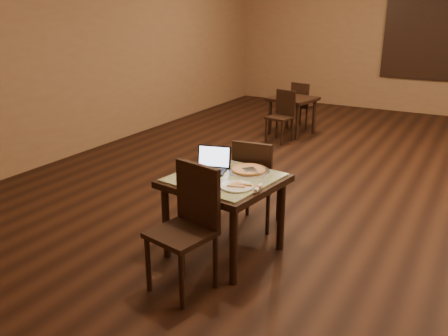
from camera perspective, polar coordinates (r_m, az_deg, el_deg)
The scene contains 17 objects.
ground at distance 6.42m, azimuth 13.99°, elevation -1.77°, with size 10.00×10.00×0.00m, color black.
wall_back at distance 10.96m, azimuth 22.22°, elevation 13.96°, with size 8.00×0.02×3.00m, color #886345.
wall_left at distance 8.06m, azimuth -14.22°, elevation 13.38°, with size 0.02×10.00×3.00m, color #886345.
mural at distance 10.85m, azimuth 24.89°, elevation 13.84°, with size 2.34×0.05×1.64m.
tiled_table at distance 4.28m, azimuth 0.06°, elevation -2.35°, with size 1.03×1.03×0.76m.
chair_main_near at distance 3.82m, azimuth -4.26°, elevation -6.35°, with size 0.53×0.53×1.04m.
chair_main_far at distance 4.83m, azimuth 3.76°, elevation -1.38°, with size 0.45×0.45×0.95m.
laptop at distance 4.40m, azimuth -1.56°, elevation 0.47°, with size 0.36×0.33×0.22m.
plate at distance 3.99m, azimuth 1.53°, elevation -2.25°, with size 0.28×0.28×0.02m, color white.
pizza_slice at distance 3.99m, azimuth 1.53°, elevation -2.06°, with size 0.18×0.18×0.02m, color beige, non-canonical shape.
pizza_pan at distance 4.39m, azimuth 2.97°, elevation -0.33°, with size 0.40×0.40×0.01m, color silver.
pizza_whole at distance 4.38m, azimuth 2.97°, elevation -0.16°, with size 0.32×0.32×0.02m.
spatula at distance 4.35m, azimuth 3.09°, elevation -0.16°, with size 0.11×0.27×0.01m, color silver.
napkin_roll at distance 3.95m, azimuth 4.11°, elevation -2.41°, with size 0.06×0.16×0.04m.
other_table_b at distance 8.57m, azimuth 8.28°, elevation 7.65°, with size 0.83×0.83×0.66m.
other_table_b_chair_near at distance 8.12m, azimuth 7.03°, elevation 6.60°, with size 0.43×0.43×0.86m.
other_table_b_chair_far at distance 9.05m, azimuth 9.37°, elevation 7.77°, with size 0.43×0.43×0.86m.
Camera 1 is at (1.52, -5.82, 2.22)m, focal length 38.00 mm.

